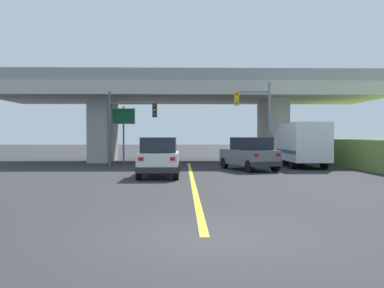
% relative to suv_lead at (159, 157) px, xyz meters
% --- Properties ---
extents(ground, '(160.00, 160.00, 0.00)m').
position_rel_suv_lead_xyz_m(ground, '(1.66, 14.14, -1.02)').
color(ground, '#2B2B2D').
extents(overpass_bridge, '(31.26, 9.59, 7.09)m').
position_rel_suv_lead_xyz_m(overpass_bridge, '(1.66, 14.14, 3.99)').
color(overpass_bridge, '#B7B5AD').
rests_on(overpass_bridge, ground).
extents(lane_divider_stripe, '(0.20, 24.81, 0.01)m').
position_rel_suv_lead_xyz_m(lane_divider_stripe, '(1.66, -1.03, -1.01)').
color(lane_divider_stripe, yellow).
rests_on(lane_divider_stripe, ground).
extents(suv_lead, '(2.02, 4.67, 2.02)m').
position_rel_suv_lead_xyz_m(suv_lead, '(0.00, 0.00, 0.00)').
color(suv_lead, silver).
rests_on(suv_lead, ground).
extents(suv_crossing, '(3.31, 4.97, 2.02)m').
position_rel_suv_lead_xyz_m(suv_crossing, '(5.29, 4.24, -0.00)').
color(suv_crossing, slate).
rests_on(suv_crossing, ground).
extents(box_truck, '(2.33, 7.46, 2.97)m').
position_rel_suv_lead_xyz_m(box_truck, '(9.23, 7.33, 0.57)').
color(box_truck, silver).
rests_on(box_truck, ground).
extents(traffic_signal_nearside, '(2.54, 0.36, 5.88)m').
position_rel_suv_lead_xyz_m(traffic_signal_nearside, '(6.46, 7.94, 2.68)').
color(traffic_signal_nearside, slate).
rests_on(traffic_signal_nearside, ground).
extents(traffic_signal_farside, '(3.41, 0.36, 5.24)m').
position_rel_suv_lead_xyz_m(traffic_signal_farside, '(-2.75, 8.23, 2.25)').
color(traffic_signal_farside, '#56595E').
rests_on(traffic_signal_farside, ground).
extents(highway_sign, '(1.84, 0.17, 4.47)m').
position_rel_suv_lead_xyz_m(highway_sign, '(-3.50, 12.14, 2.30)').
color(highway_sign, slate).
rests_on(highway_sign, ground).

